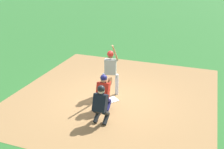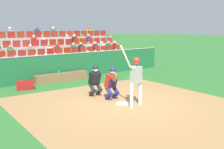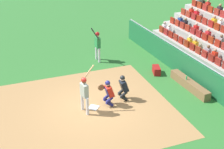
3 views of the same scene
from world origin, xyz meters
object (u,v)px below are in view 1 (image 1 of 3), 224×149
(catcher_crouching, at_px, (104,90))
(home_plate_umpire, at_px, (101,103))
(home_plate_marker, at_px, (112,100))
(batter_at_plate, at_px, (111,68))

(catcher_crouching, xyz_separation_m, home_plate_umpire, (0.19, -0.86, -0.02))
(home_plate_marker, distance_m, batter_at_plate, 1.19)
(catcher_crouching, bearing_deg, home_plate_marker, 85.95)
(home_plate_marker, height_order, home_plate_umpire, home_plate_umpire)
(home_plate_marker, xyz_separation_m, batter_at_plate, (-0.18, 0.48, 1.08))
(batter_at_plate, xyz_separation_m, home_plate_umpire, (0.32, -2.04, -0.38))
(home_plate_marker, distance_m, home_plate_umpire, 1.72)
(home_plate_marker, height_order, batter_at_plate, batter_at_plate)
(home_plate_marker, height_order, catcher_crouching, catcher_crouching)
(batter_at_plate, relative_size, home_plate_umpire, 1.65)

